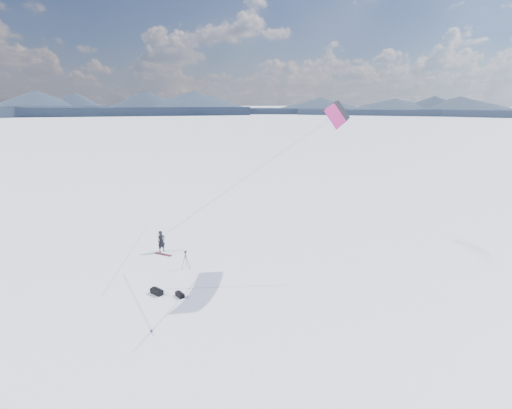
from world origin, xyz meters
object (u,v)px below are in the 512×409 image
Objects in this scene: snowboard at (163,254)px; tripod at (186,257)px; gear_bag_a at (157,291)px; gear_bag_b at (180,295)px; snowkiter at (162,252)px.

snowboard is 3.25m from tripod.
gear_bag_a reaches higher than gear_bag_b.
snowboard is at bearing 137.33° from gear_bag_a.
snowkiter is 1.98× the size of gear_bag_a.
tripod is 3.65m from gear_bag_a.
tripod is 1.52× the size of gear_bag_a.
tripod is 1.79× the size of gear_bag_b.
snowkiter reaches higher than snowboard.
snowboard is at bearing -112.05° from snowkiter.
gear_bag_a is 1.18× the size of gear_bag_b.
gear_bag_a is (0.97, -3.46, -0.65)m from tripod.
gear_bag_b is (1.35, 0.51, -0.03)m from gear_bag_a.
gear_bag_b is at bearing 24.61° from gear_bag_a.
snowkiter reaches higher than gear_bag_b.
gear_bag_b is (5.37, -3.75, 0.11)m from snowboard.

